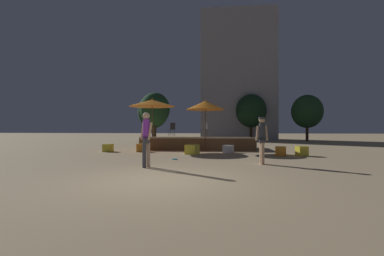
% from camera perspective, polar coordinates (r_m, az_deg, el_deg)
% --- Properties ---
extents(ground_plane, '(120.00, 120.00, 0.00)m').
position_cam_1_polar(ground_plane, '(6.77, -6.42, -11.44)').
color(ground_plane, tan).
extents(wooden_deck, '(7.03, 3.11, 0.80)m').
position_cam_1_polar(wooden_deck, '(16.81, 1.45, -3.36)').
color(wooden_deck, brown).
rests_on(wooden_deck, ground).
extents(patio_umbrella_0, '(2.80, 2.80, 3.16)m').
position_cam_1_polar(patio_umbrella_0, '(15.90, -8.85, 5.48)').
color(patio_umbrella_0, brown).
rests_on(patio_umbrella_0, ground).
extents(patio_umbrella_1, '(2.32, 2.32, 3.02)m').
position_cam_1_polar(patio_umbrella_1, '(15.16, 2.98, 5.05)').
color(patio_umbrella_1, brown).
rests_on(patio_umbrella_1, ground).
extents(cube_seat_0, '(0.51, 0.51, 0.43)m').
position_cam_1_polar(cube_seat_0, '(15.44, -18.16, -4.21)').
color(cube_seat_0, yellow).
rests_on(cube_seat_0, ground).
extents(cube_seat_1, '(0.52, 0.52, 0.45)m').
position_cam_1_polar(cube_seat_1, '(14.91, -11.22, -4.32)').
color(cube_seat_1, orange).
rests_on(cube_seat_1, ground).
extents(cube_seat_2, '(0.65, 0.65, 0.41)m').
position_cam_1_polar(cube_seat_2, '(14.11, 8.04, -4.65)').
color(cube_seat_2, white).
rests_on(cube_seat_2, ground).
extents(cube_seat_3, '(0.59, 0.59, 0.45)m').
position_cam_1_polar(cube_seat_3, '(13.11, 19.10, -4.91)').
color(cube_seat_3, orange).
rests_on(cube_seat_3, ground).
extents(cube_seat_4, '(0.55, 0.55, 0.46)m').
position_cam_1_polar(cube_seat_4, '(13.51, 23.20, -4.73)').
color(cube_seat_4, yellow).
rests_on(cube_seat_4, ground).
extents(cube_seat_5, '(0.76, 0.76, 0.49)m').
position_cam_1_polar(cube_seat_5, '(13.22, 0.04, -4.78)').
color(cube_seat_5, yellow).
rests_on(cube_seat_5, ground).
extents(person_0, '(0.53, 0.37, 1.88)m').
position_cam_1_polar(person_0, '(8.87, -10.12, -1.88)').
color(person_0, tan).
rests_on(person_0, ground).
extents(person_1, '(0.48, 0.30, 1.75)m').
position_cam_1_polar(person_1, '(9.86, 15.26, -2.04)').
color(person_1, tan).
rests_on(person_1, ground).
extents(bistro_chair_0, '(0.47, 0.47, 0.90)m').
position_cam_1_polar(bistro_chair_0, '(17.23, -4.42, -0.01)').
color(bistro_chair_0, '#2D3338').
rests_on(bistro_chair_0, wooden_deck).
extents(bistro_chair_1, '(0.48, 0.48, 0.90)m').
position_cam_1_polar(bistro_chair_1, '(17.29, 2.99, -0.01)').
color(bistro_chair_1, '#47474C').
rests_on(bistro_chair_1, wooden_deck).
extents(frisbee_disc, '(0.23, 0.23, 0.03)m').
position_cam_1_polar(frisbee_disc, '(11.06, -3.91, -6.89)').
color(frisbee_disc, '#33B2D8').
rests_on(frisbee_disc, ground).
extents(background_tree_0, '(3.27, 3.27, 5.02)m').
position_cam_1_polar(background_tree_0, '(28.51, 13.01, 3.74)').
color(background_tree_0, '#3D2B1C').
rests_on(background_tree_0, ground).
extents(background_tree_1, '(2.89, 2.89, 4.77)m').
position_cam_1_polar(background_tree_1, '(24.98, -8.26, 4.17)').
color(background_tree_1, '#3D2B1C').
rests_on(background_tree_1, ground).
extents(background_tree_2, '(3.48, 3.48, 5.13)m').
position_cam_1_polar(background_tree_2, '(29.45, -8.66, 3.60)').
color(background_tree_2, '#3D2B1C').
rests_on(background_tree_2, ground).
extents(background_tree_3, '(3.09, 3.09, 4.75)m').
position_cam_1_polar(background_tree_3, '(28.80, 24.20, 3.37)').
color(background_tree_3, '#3D2B1C').
rests_on(background_tree_3, ground).
extents(distant_building, '(8.43, 4.70, 14.72)m').
position_cam_1_polar(distant_building, '(31.40, 10.04, 11.02)').
color(distant_building, gray).
rests_on(distant_building, ground).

